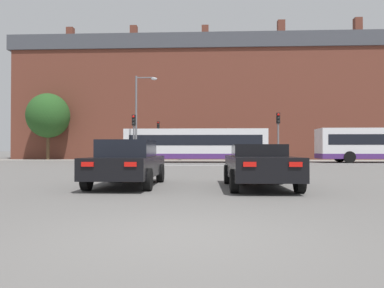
{
  "coord_description": "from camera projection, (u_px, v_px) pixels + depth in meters",
  "views": [
    {
      "loc": [
        0.41,
        -5.01,
        1.16
      ],
      "look_at": [
        -0.99,
        25.0,
        1.59
      ],
      "focal_mm": 35.0,
      "sensor_mm": 36.0,
      "label": 1
    }
  ],
  "objects": [
    {
      "name": "ground_plane",
      "position": [
        179.0,
        236.0,
        5.0
      ],
      "size": [
        400.0,
        400.0,
        0.0
      ],
      "primitive_type": "plane",
      "color": "#605E5B"
    },
    {
      "name": "far_pavement",
      "position": [
        206.0,
        160.0,
        39.98
      ],
      "size": [
        68.69,
        2.5,
        0.01
      ],
      "primitive_type": "cube",
      "color": "#A09B91",
      "rests_on": "ground_plane"
    },
    {
      "name": "stop_line_strip",
      "position": [
        204.0,
        165.0,
        27.13
      ],
      "size": [
        7.82,
        0.3,
        0.01
      ],
      "primitive_type": "cube",
      "color": "silver",
      "rests_on": "ground_plane"
    },
    {
      "name": "brick_civic_building",
      "position": [
        207.0,
        101.0,
        48.83
      ],
      "size": [
        47.56,
        11.13,
        17.45
      ],
      "color": "brown",
      "rests_on": "ground_plane"
    },
    {
      "name": "traffic_light_far_left",
      "position": [
        158.0,
        134.0,
        39.89
      ],
      "size": [
        0.26,
        0.31,
        4.16
      ],
      "color": "slate",
      "rests_on": "ground_plane"
    },
    {
      "name": "bus_crossing_lead",
      "position": [
        196.0,
        145.0,
        33.32
      ],
      "size": [
        12.5,
        2.72,
        2.96
      ],
      "rotation": [
        0.0,
        0.0,
        -1.57
      ],
      "color": "silver",
      "rests_on": "ground_plane"
    },
    {
      "name": "tree_by_building",
      "position": [
        48.0,
        116.0,
        42.44
      ],
      "size": [
        4.81,
        4.81,
        7.53
      ],
      "color": "#4C3823",
      "rests_on": "ground_plane"
    },
    {
      "name": "car_roadster_right",
      "position": [
        259.0,
        165.0,
        11.25
      ],
      "size": [
        2.01,
        4.32,
        1.31
      ],
      "rotation": [
        0.0,
        0.0,
        0.02
      ],
      "color": "black",
      "rests_on": "ground_plane"
    },
    {
      "name": "traffic_light_near_right",
      "position": [
        278.0,
        130.0,
        27.84
      ],
      "size": [
        0.26,
        0.31,
        3.89
      ],
      "color": "slate",
      "rests_on": "ground_plane"
    },
    {
      "name": "pedestrian_walking_east",
      "position": [
        161.0,
        151.0,
        39.35
      ],
      "size": [
        0.35,
        0.45,
        1.69
      ],
      "rotation": [
        0.0,
        0.0,
        1.93
      ],
      "color": "black",
      "rests_on": "ground_plane"
    },
    {
      "name": "street_lamp_junction",
      "position": [
        140.0,
        110.0,
        31.08
      ],
      "size": [
        1.83,
        0.36,
        7.28
      ],
      "color": "slate",
      "rests_on": "ground_plane"
    },
    {
      "name": "car_saloon_left",
      "position": [
        128.0,
        163.0,
        11.87
      ],
      "size": [
        1.97,
        4.51,
        1.46
      ],
      "rotation": [
        0.0,
        0.0,
        0.0
      ],
      "color": "black",
      "rests_on": "ground_plane"
    },
    {
      "name": "traffic_light_near_left",
      "position": [
        134.0,
        131.0,
        27.56
      ],
      "size": [
        0.26,
        0.31,
        3.72
      ],
      "color": "slate",
      "rests_on": "ground_plane"
    },
    {
      "name": "pedestrian_waiting",
      "position": [
        180.0,
        150.0,
        39.99
      ],
      "size": [
        0.46,
        0.39,
        1.81
      ],
      "rotation": [
        0.0,
        0.0,
        2.63
      ],
      "color": "brown",
      "rests_on": "ground_plane"
    }
  ]
}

